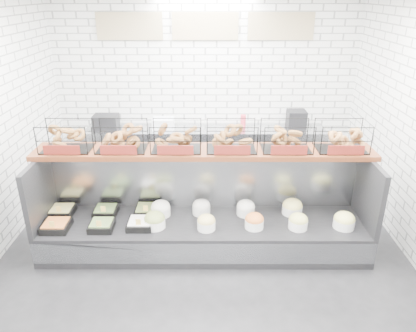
{
  "coord_description": "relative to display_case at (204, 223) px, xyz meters",
  "views": [
    {
      "loc": [
        0.06,
        -4.04,
        3.02
      ],
      "look_at": [
        0.05,
        0.45,
        1.07
      ],
      "focal_mm": 35.0,
      "sensor_mm": 36.0,
      "label": 1
    }
  ],
  "objects": [
    {
      "name": "ground",
      "position": [
        0.01,
        -0.34,
        -0.33
      ],
      "size": [
        5.5,
        5.5,
        0.0
      ],
      "primitive_type": "plane",
      "color": "black",
      "rests_on": "ground"
    },
    {
      "name": "room_shell",
      "position": [
        0.01,
        0.26,
        1.73
      ],
      "size": [
        5.02,
        5.51,
        3.01
      ],
      "color": "white",
      "rests_on": "ground"
    },
    {
      "name": "display_case",
      "position": [
        0.0,
        0.0,
        0.0
      ],
      "size": [
        4.0,
        0.9,
        1.2
      ],
      "color": "black",
      "rests_on": "ground"
    },
    {
      "name": "bagel_shelf",
      "position": [
        0.01,
        0.18,
        1.06
      ],
      "size": [
        4.1,
        0.5,
        0.4
      ],
      "color": "#481F0F",
      "rests_on": "display_case"
    },
    {
      "name": "prep_counter",
      "position": [
        -0.0,
        2.09,
        0.14
      ],
      "size": [
        4.0,
        0.6,
        1.2
      ],
      "color": "#93969B",
      "rests_on": "ground"
    }
  ]
}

